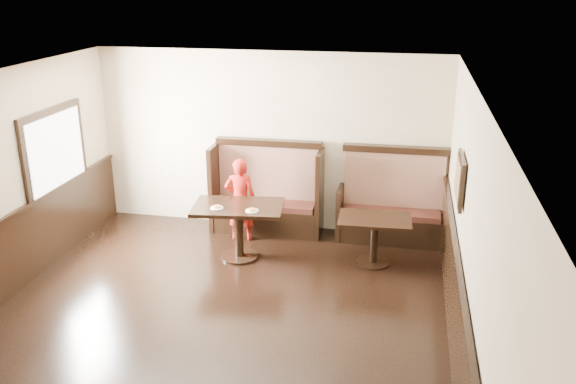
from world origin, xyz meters
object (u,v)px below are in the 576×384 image
(booth_neighbor, at_px, (392,210))
(child, at_px, (240,200))
(table_neighbor, at_px, (374,230))
(table_main, at_px, (238,218))
(booth_main, at_px, (267,198))

(booth_neighbor, xyz_separation_m, child, (-2.26, -0.45, 0.17))
(booth_neighbor, distance_m, child, 2.32)
(table_neighbor, bearing_deg, table_main, -177.02)
(booth_neighbor, height_order, table_neighbor, booth_neighbor)
(table_main, height_order, child, child)
(table_main, height_order, table_neighbor, table_main)
(booth_main, height_order, booth_neighbor, same)
(booth_neighbor, xyz_separation_m, table_main, (-2.12, -1.09, 0.13))
(booth_main, height_order, child, booth_main)
(booth_main, distance_m, table_neighbor, 1.97)
(booth_main, bearing_deg, child, -124.62)
(table_main, xyz_separation_m, child, (-0.15, 0.64, 0.03))
(table_neighbor, bearing_deg, child, 165.09)
(table_main, distance_m, child, 0.65)
(booth_neighbor, bearing_deg, booth_main, 179.95)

